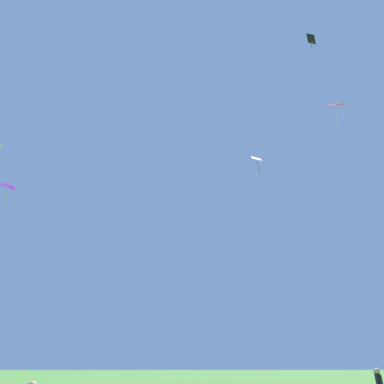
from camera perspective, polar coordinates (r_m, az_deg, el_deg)
name	(u,v)px	position (r m, az deg, el deg)	size (l,w,h in m)	color
kite_pink_low	(263,171)	(30.41, 11.45, 3.38)	(2.10, 11.83, 18.75)	pink
kite_black_large	(321,59)	(32.23, 20.18, 19.47)	(3.21, 4.84, 27.28)	black
kite_red_high	(339,115)	(40.38, 22.68, 11.45)	(3.21, 8.73, 27.28)	red
kite_purple_streamer	(7,193)	(56.26, -27.77, -0.08)	(2.85, 5.95, 25.54)	purple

